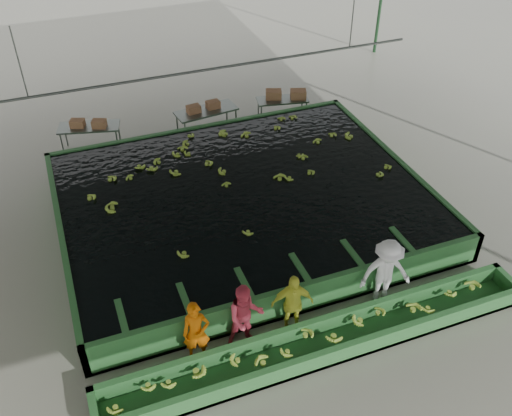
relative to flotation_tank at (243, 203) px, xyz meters
name	(u,v)px	position (x,y,z in m)	size (l,w,h in m)	color
ground	(263,248)	(0.00, -1.50, -0.45)	(80.00, 80.00, 0.00)	gray
shed_roof	(264,73)	(0.00, -1.50, 4.55)	(20.00, 22.00, 0.04)	gray
shed_posts	(263,170)	(0.00, -1.50, 2.05)	(20.00, 22.00, 5.00)	#1D4323
flotation_tank	(243,203)	(0.00, 0.00, 0.00)	(10.00, 8.00, 0.90)	#2B662E
tank_water	(243,192)	(0.00, 0.00, 0.40)	(9.70, 7.70, 0.00)	black
sorting_trough	(323,342)	(0.00, -5.10, -0.20)	(10.00, 1.00, 0.50)	#2B662E
cableway_rail	(202,70)	(0.00, 3.50, 2.55)	(0.08, 0.08, 14.00)	#59605B
rail_hanger_left	(19,63)	(-5.00, 3.50, 3.55)	(0.04, 0.04, 2.00)	#59605B
rail_hanger_right	(353,17)	(5.00, 3.50, 3.55)	(0.04, 0.04, 2.00)	#59605B
worker_a	(196,332)	(-2.62, -4.30, 0.34)	(0.58, 0.38, 1.59)	#D45E06
worker_b	(245,316)	(-1.52, -4.30, 0.39)	(0.82, 0.64, 1.69)	#DB3E54
worker_c	(292,304)	(-0.42, -4.30, 0.36)	(0.95, 0.40, 1.62)	yellow
worker_d	(386,273)	(1.95, -4.30, 0.48)	(1.20, 0.69, 1.85)	white
packing_table_left	(91,138)	(-3.49, 5.24, 0.00)	(1.97, 0.79, 0.90)	#59605B
packing_table_mid	(207,122)	(0.41, 4.80, 0.03)	(2.11, 0.85, 0.96)	#59605B
packing_table_right	(282,109)	(3.27, 4.86, -0.04)	(1.82, 0.73, 0.83)	#59605B
box_stack_left	(89,127)	(-3.49, 5.17, 0.45)	(1.16, 0.32, 0.25)	brown
box_stack_mid	(204,110)	(0.32, 4.82, 0.51)	(1.16, 0.32, 0.25)	brown
box_stack_right	(286,98)	(3.41, 4.87, 0.38)	(1.43, 0.40, 0.31)	brown
floating_bananas	(234,177)	(0.00, 0.80, 0.40)	(9.44, 6.44, 0.13)	#8FB335
trough_bananas	(324,337)	(0.00, -5.10, -0.05)	(8.88, 0.59, 0.12)	#8FB335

